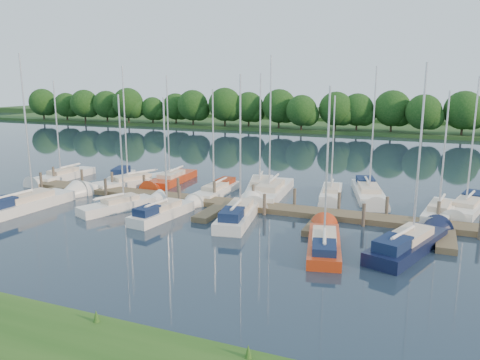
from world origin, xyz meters
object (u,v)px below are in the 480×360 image
at_px(dock, 224,205).
at_px(sailboat_s_2, 164,213).
at_px(motorboat, 121,177).
at_px(sailboat_n_0, 63,177).
at_px(sailboat_n_5, 260,189).

relative_size(dock, sailboat_s_2, 4.40).
bearing_deg(sailboat_s_2, motorboat, 145.27).
bearing_deg(sailboat_n_0, sailboat_n_5, -171.76).
xyz_separation_m(motorboat, sailboat_s_2, (10.81, -9.57, 0.00)).
bearing_deg(sailboat_n_5, sailboat_s_2, 54.60).
relative_size(dock, sailboat_n_0, 3.94).
bearing_deg(motorboat, sailboat_n_5, 164.70).
relative_size(motorboat, sailboat_s_2, 0.60).
xyz_separation_m(dock, sailboat_s_2, (-2.97, -4.05, 0.13)).
distance_m(sailboat_n_5, sailboat_s_2, 10.96).
bearing_deg(motorboat, sailboat_s_2, 120.31).
distance_m(sailboat_n_0, motorboat, 5.93).
relative_size(motorboat, sailboat_n_5, 0.50).
bearing_deg(sailboat_n_5, sailboat_n_0, -7.96).
relative_size(dock, motorboat, 7.34).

